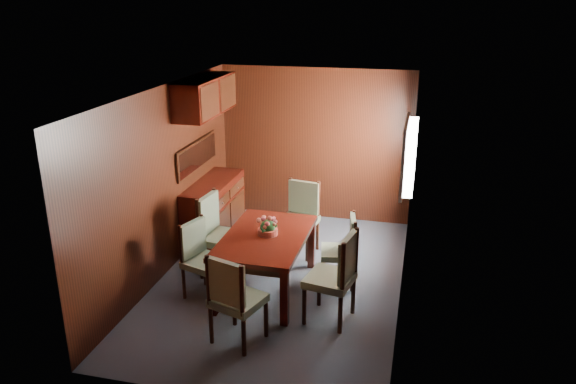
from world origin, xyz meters
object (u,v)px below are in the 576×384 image
(chair_head, at_px, (233,296))
(flower_centerpiece, at_px, (268,225))
(chair_right_near, at_px, (337,273))
(sideboard, at_px, (214,211))
(chair_left_near, at_px, (200,255))
(dining_table, at_px, (266,243))

(chair_head, distance_m, flower_centerpiece, 1.24)
(chair_right_near, distance_m, chair_head, 1.17)
(sideboard, xyz_separation_m, chair_right_near, (2.08, -1.73, 0.14))
(chair_left_near, bearing_deg, chair_right_near, 101.42)
(chair_right_near, bearing_deg, dining_table, 73.52)
(chair_left_near, relative_size, flower_centerpiece, 3.67)
(chair_left_near, xyz_separation_m, flower_centerpiece, (0.74, 0.33, 0.32))
(sideboard, height_order, flower_centerpiece, flower_centerpiece)
(dining_table, bearing_deg, chair_right_near, -27.00)
(sideboard, distance_m, dining_table, 1.69)
(dining_table, relative_size, chair_head, 1.53)
(chair_right_near, xyz_separation_m, chair_head, (-0.95, -0.68, -0.03))
(dining_table, relative_size, chair_left_near, 1.64)
(dining_table, relative_size, flower_centerpiece, 6.00)
(chair_left_near, xyz_separation_m, chair_head, (0.71, -0.88, 0.04))
(dining_table, height_order, chair_head, chair_head)
(chair_left_near, bearing_deg, sideboard, -146.92)
(sideboard, distance_m, chair_left_near, 1.60)
(chair_left_near, distance_m, chair_right_near, 1.68)
(dining_table, bearing_deg, flower_centerpiece, 61.68)
(sideboard, relative_size, chair_left_near, 1.48)
(sideboard, xyz_separation_m, chair_left_near, (0.41, -1.54, 0.08))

